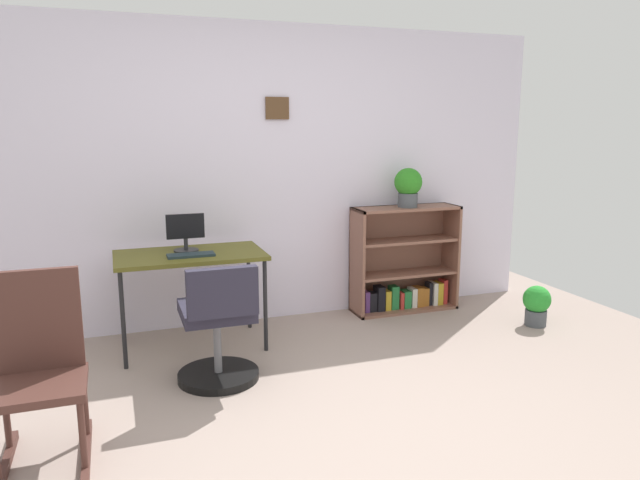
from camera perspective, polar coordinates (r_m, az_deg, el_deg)
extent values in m
plane|color=gray|center=(3.19, 2.18, -19.29)|extent=(6.24, 6.24, 0.00)
cube|color=silver|center=(4.83, -7.25, 6.14)|extent=(5.20, 0.10, 2.41)
cube|color=#523720|center=(4.82, -4.16, 12.62)|extent=(0.19, 0.02, 0.17)
cube|color=brown|center=(4.34, -12.49, -1.45)|extent=(1.05, 0.61, 0.03)
cylinder|color=black|center=(4.15, -18.54, -7.42)|extent=(0.03, 0.03, 0.68)
cylinder|color=black|center=(4.26, -5.32, -6.36)|extent=(0.03, 0.03, 0.68)
cylinder|color=black|center=(4.65, -18.69, -5.43)|extent=(0.03, 0.03, 0.68)
cylinder|color=black|center=(4.75, -6.89, -4.55)|extent=(0.03, 0.03, 0.68)
cylinder|color=#262628|center=(4.41, -12.84, -0.98)|extent=(0.18, 0.18, 0.01)
cylinder|color=#262628|center=(4.40, -12.86, -0.36)|extent=(0.03, 0.03, 0.09)
cube|color=black|center=(4.37, -12.92, 1.31)|extent=(0.27, 0.02, 0.18)
cube|color=#202F35|center=(4.23, -12.39, -1.43)|extent=(0.33, 0.13, 0.02)
cylinder|color=black|center=(3.95, -9.79, -12.79)|extent=(0.52, 0.52, 0.05)
cylinder|color=slate|center=(3.87, -9.90, -9.93)|extent=(0.05, 0.05, 0.37)
cube|color=#282635|center=(3.80, -10.01, -6.74)|extent=(0.44, 0.44, 0.08)
cube|color=#282635|center=(3.51, -9.42, -5.03)|extent=(0.42, 0.07, 0.29)
cube|color=#492A23|center=(3.33, -28.20, -18.85)|extent=(0.04, 0.64, 0.04)
cube|color=#492A23|center=(3.29, -21.67, -18.66)|extent=(0.04, 0.64, 0.04)
cylinder|color=#492A23|center=(3.06, -22.03, -17.02)|extent=(0.03, 0.03, 0.34)
cylinder|color=#492A23|center=(3.39, -28.11, -14.73)|extent=(0.03, 0.03, 0.34)
cylinder|color=#492A23|center=(3.35, -21.82, -14.49)|extent=(0.03, 0.03, 0.34)
cube|color=#492A23|center=(3.14, -25.53, -12.77)|extent=(0.42, 0.40, 0.04)
cube|color=#492A23|center=(3.22, -25.63, -7.00)|extent=(0.40, 0.04, 0.51)
cube|color=brown|center=(5.01, 3.60, -2.24)|extent=(0.02, 0.30, 0.92)
cube|color=brown|center=(5.42, 12.49, -1.44)|extent=(0.02, 0.30, 0.92)
cube|color=brown|center=(5.12, 8.37, 3.07)|extent=(0.93, 0.30, 0.02)
cube|color=brown|center=(5.32, 8.09, -6.54)|extent=(0.93, 0.30, 0.02)
cube|color=brown|center=(5.32, 7.54, -1.52)|extent=(0.93, 0.02, 0.92)
cube|color=brown|center=(5.23, 8.19, -3.21)|extent=(0.89, 0.28, 0.02)
cube|color=brown|center=(5.16, 8.28, -0.04)|extent=(0.89, 0.28, 0.02)
cube|color=#B22D28|center=(5.10, 4.00, -5.84)|extent=(0.03, 0.09, 0.21)
cube|color=#593372|center=(5.12, 4.44, -5.95)|extent=(0.04, 0.10, 0.18)
cube|color=black|center=(5.14, 5.02, -5.97)|extent=(0.07, 0.09, 0.17)
cube|color=black|center=(5.17, 5.75, -5.62)|extent=(0.07, 0.12, 0.22)
cube|color=#B79323|center=(5.20, 6.42, -5.78)|extent=(0.05, 0.11, 0.17)
cube|color=#237238|center=(5.23, 7.12, -5.51)|extent=(0.07, 0.10, 0.21)
cube|color=#B22D28|center=(5.26, 7.71, -5.75)|extent=(0.03, 0.12, 0.15)
cube|color=#237238|center=(5.29, 8.25, -5.65)|extent=(0.07, 0.12, 0.15)
cube|color=beige|center=(5.31, 8.90, -5.48)|extent=(0.05, 0.12, 0.17)
cube|color=#99591E|center=(5.34, 9.45, -5.39)|extent=(0.06, 0.12, 0.17)
cube|color=#99591E|center=(5.37, 10.02, -5.39)|extent=(0.06, 0.10, 0.16)
cube|color=black|center=(5.39, 10.47, -5.10)|extent=(0.03, 0.09, 0.21)
cube|color=beige|center=(5.41, 10.86, -5.07)|extent=(0.04, 0.12, 0.20)
cube|color=#B79323|center=(5.43, 11.30, -5.04)|extent=(0.05, 0.12, 0.20)
cube|color=#B22D28|center=(5.46, 11.81, -4.86)|extent=(0.04, 0.10, 0.22)
cylinder|color=#474C51|center=(5.09, 8.49, 3.84)|extent=(0.17, 0.17, 0.12)
sphere|color=#2C8220|center=(5.07, 8.54, 5.58)|extent=(0.24, 0.24, 0.24)
cylinder|color=#474C51|center=(5.16, 20.15, -7.06)|extent=(0.17, 0.17, 0.13)
sphere|color=green|center=(5.12, 20.27, -5.41)|extent=(0.22, 0.22, 0.22)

